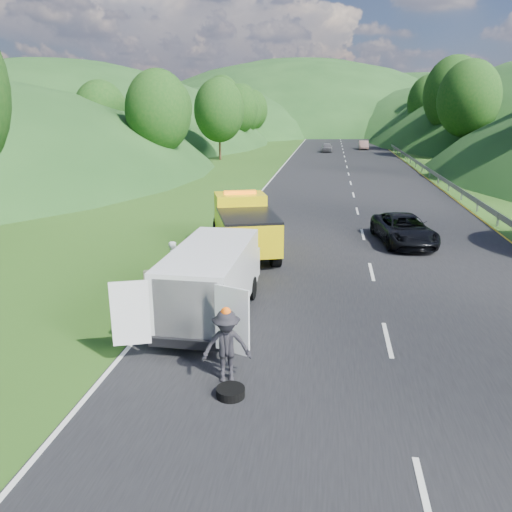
% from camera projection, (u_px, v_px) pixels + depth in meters
% --- Properties ---
extents(ground, '(320.00, 320.00, 0.00)m').
position_uv_depth(ground, '(286.00, 307.00, 16.10)').
color(ground, '#38661E').
rests_on(ground, ground).
extents(road_surface, '(14.00, 200.00, 0.02)m').
position_uv_depth(road_surface, '(347.00, 167.00, 53.59)').
color(road_surface, black).
rests_on(road_surface, ground).
extents(guardrail, '(0.06, 140.00, 1.52)m').
position_uv_depth(guardrail, '(402.00, 157.00, 64.41)').
color(guardrail, gray).
rests_on(guardrail, ground).
extents(tree_line_left, '(14.00, 140.00, 14.00)m').
position_uv_depth(tree_line_left, '(196.00, 150.00, 75.63)').
color(tree_line_left, '#294D16').
rests_on(tree_line_left, ground).
extents(tree_line_right, '(14.00, 140.00, 14.00)m').
position_uv_depth(tree_line_right, '(488.00, 153.00, 69.74)').
color(tree_line_right, '#294D16').
rests_on(tree_line_right, ground).
extents(hills_backdrop, '(201.00, 288.60, 44.00)m').
position_uv_depth(hills_backdrop, '(350.00, 130.00, 142.85)').
color(hills_backdrop, '#2D5B23').
rests_on(hills_backdrop, ground).
extents(tow_truck, '(3.95, 6.42, 2.60)m').
position_uv_depth(tow_truck, '(244.00, 225.00, 21.65)').
color(tow_truck, black).
rests_on(tow_truck, ground).
extents(white_van, '(3.45, 6.33, 2.24)m').
position_uv_depth(white_van, '(212.00, 278.00, 15.00)').
color(white_van, black).
rests_on(white_van, ground).
extents(woman, '(0.49, 0.63, 1.59)m').
position_uv_depth(woman, '(176.00, 284.00, 18.15)').
color(woman, silver).
rests_on(woman, ground).
extents(child, '(0.55, 0.57, 0.93)m').
position_uv_depth(child, '(229.00, 296.00, 16.97)').
color(child, tan).
rests_on(child, ground).
extents(worker, '(1.25, 0.90, 1.75)m').
position_uv_depth(worker, '(227.00, 381.00, 11.74)').
color(worker, black).
rests_on(worker, ground).
extents(suitcase, '(0.40, 0.27, 0.59)m').
position_uv_depth(suitcase, '(149.00, 279.00, 17.85)').
color(suitcase, '#64654B').
rests_on(suitcase, ground).
extents(spare_tire, '(0.65, 0.65, 0.20)m').
position_uv_depth(spare_tire, '(231.00, 397.00, 11.09)').
color(spare_tire, black).
rests_on(spare_tire, ground).
extents(passing_suv, '(2.94, 5.11, 1.34)m').
position_uv_depth(passing_suv, '(403.00, 244.00, 23.56)').
color(passing_suv, black).
rests_on(passing_suv, ground).
extents(dist_car_a, '(1.50, 3.72, 1.27)m').
position_uv_depth(dist_car_a, '(327.00, 152.00, 71.46)').
color(dist_car_a, '#504F54').
rests_on(dist_car_a, ground).
extents(dist_car_b, '(1.35, 3.87, 1.27)m').
position_uv_depth(dist_car_b, '(363.00, 149.00, 76.11)').
color(dist_car_b, '#7D5953').
rests_on(dist_car_b, ground).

